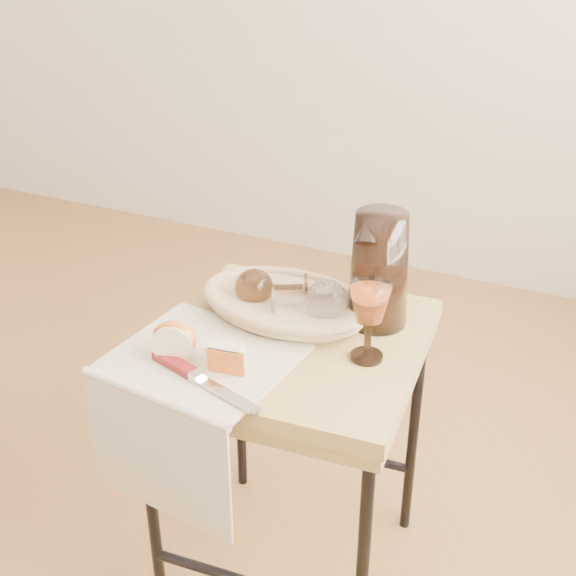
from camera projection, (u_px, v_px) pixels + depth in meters
The scene contains 11 objects.
floor at pixel (5, 535), 1.89m from camera, with size 3.60×3.60×0.00m, color brown.
side_table at pixel (292, 462), 1.66m from camera, with size 0.50×0.50×0.63m, color brown, non-canonical shape.
tea_towel at pixel (202, 358), 1.44m from camera, with size 0.32×0.29×0.01m, color #F0E1C3.
bread_basket at pixel (286, 306), 1.57m from camera, with size 0.32×0.22×0.05m, color #95744C, non-canonical shape.
goblet_lying_a at pixel (276, 287), 1.57m from camera, with size 0.13×0.08×0.08m, color brown, non-canonical shape.
goblet_lying_b at pixel (304, 301), 1.52m from camera, with size 0.14×0.09×0.09m, color white, non-canonical shape.
pitcher at pixel (379, 269), 1.50m from camera, with size 0.16×0.24×0.27m, color black, non-canonical shape.
wine_goblet at pixel (369, 322), 1.40m from camera, with size 0.08×0.08×0.16m, color white, non-canonical shape.
apple_half at pixel (174, 339), 1.42m from camera, with size 0.08×0.04×0.08m, color red.
apple_wedge at pixel (225, 356), 1.39m from camera, with size 0.07×0.04×0.05m, color beige.
table_knife at pixel (201, 377), 1.36m from camera, with size 0.25×0.03×0.02m, color silver, non-canonical shape.
Camera 1 is at (1.20, -0.96, 1.44)m, focal length 48.16 mm.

